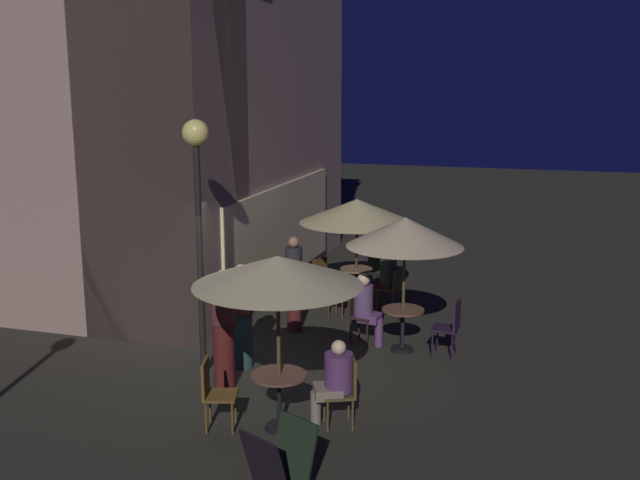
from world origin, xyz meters
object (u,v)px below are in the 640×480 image
patio_umbrella_1 (278,272)px  patron_seated_1 (335,377)px  cafe_table_2 (356,280)px  cafe_table_1 (279,389)px  patron_seated_2 (386,276)px  menu_sandwich_board (280,467)px  cafe_chair_6 (337,288)px  cafe_chair_0 (358,310)px  cafe_chair_4 (375,269)px  patron_seated_0 (366,304)px  patron_standing_4 (242,316)px  patio_umbrella_0 (405,233)px  patio_umbrella_2 (357,211)px  cafe_chair_5 (324,275)px  patron_standing_5 (294,283)px  cafe_chair_1 (451,324)px  patron_standing_3 (223,329)px  cafe_chair_7 (392,285)px  cafe_chair_3 (213,388)px  street_lamp_near_corner (197,182)px  cafe_chair_2 (346,385)px

patio_umbrella_1 → patron_seated_1: 1.62m
cafe_table_2 → cafe_table_1: bearing=-176.2°
cafe_table_1 → patron_seated_2: patron_seated_2 is taller
menu_sandwich_board → cafe_chair_6: 6.61m
cafe_chair_0 → patron_seated_1: 3.23m
cafe_chair_4 → patron_seated_0: 2.98m
patron_standing_4 → patron_seated_0: bearing=74.8°
cafe_chair_6 → menu_sandwich_board: bearing=-155.5°
patio_umbrella_0 → cafe_chair_6: patio_umbrella_0 is taller
patio_umbrella_2 → cafe_chair_5: bearing=66.5°
patron_seated_2 → patron_standing_5: patron_standing_5 is taller
cafe_chair_1 → patron_standing_3: (-2.17, 3.05, 0.31)m
patio_umbrella_2 → patron_seated_1: 5.50m
cafe_table_2 → patron_standing_5: patron_standing_5 is taller
cafe_table_2 → cafe_chair_0: (-2.05, -0.56, 0.05)m
cafe_chair_1 → patron_standing_5: (0.53, 2.88, 0.31)m
patron_seated_1 → cafe_chair_1: bearing=-135.3°
patron_standing_3 → patron_standing_4: bearing=-159.9°
patio_umbrella_1 → cafe_chair_6: patio_umbrella_1 is taller
cafe_table_1 → cafe_chair_5: cafe_chair_5 is taller
cafe_chair_7 → patron_standing_4: bearing=74.1°
cafe_chair_3 → patron_seated_0: (3.69, -1.15, 0.15)m
patron_seated_0 → patron_standing_3: (-2.41, 1.57, 0.19)m
street_lamp_near_corner → cafe_chair_4: 5.75m
cafe_chair_4 → cafe_chair_5: (-0.51, 0.97, -0.07)m
cafe_table_1 → patio_umbrella_1: (0.00, 0.00, 1.57)m
cafe_chair_2 → patron_seated_0: bearing=-105.4°
cafe_table_1 → patron_seated_1: size_ratio=0.64×
cafe_chair_6 → patron_seated_0: bearing=-132.2°
patio_umbrella_2 → patron_standing_3: (-4.49, 0.87, -1.05)m
cafe_chair_2 → cafe_chair_5: bearing=-94.5°
patron_standing_5 → patron_seated_0: bearing=118.6°
patron_standing_5 → cafe_chair_1: bearing=120.0°
cafe_chair_3 → cafe_table_2: bearing=69.4°
cafe_chair_0 → patron_standing_5: (0.26, 1.26, 0.31)m
cafe_chair_6 → cafe_chair_7: size_ratio=1.06×
cafe_chair_1 → patron_seated_1: patron_seated_1 is taller
patio_umbrella_0 → patron_seated_0: (0.15, 0.67, -1.33)m
street_lamp_near_corner → patio_umbrella_2: (4.12, -1.40, -1.06)m
street_lamp_near_corner → cafe_chair_2: 3.70m
cafe_chair_4 → cafe_chair_6: bearing=-0.7°
street_lamp_near_corner → patron_standing_5: street_lamp_near_corner is taller
cafe_chair_5 → patron_standing_3: size_ratio=0.47×
cafe_table_1 → patio_umbrella_2: patio_umbrella_2 is taller
cafe_chair_1 → patron_standing_5: 2.95m
patron_seated_2 → cafe_chair_3: bearing=88.9°
patio_umbrella_0 → patron_standing_4: (-1.44, 2.30, -1.20)m
cafe_chair_3 → patron_standing_5: size_ratio=0.54×
menu_sandwich_board → cafe_chair_7: bearing=27.7°
cafe_chair_1 → cafe_chair_7: size_ratio=1.09×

